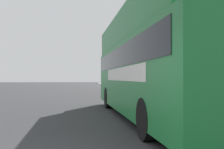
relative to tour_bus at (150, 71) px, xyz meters
The scene contains 7 objects.
ground_plane 15.35m from the tour_bus, 102.82° to the left, with size 144.00×144.00×0.00m, color #333335.
sidewalk 12.54m from the tour_bus, 72.77° to the left, with size 3.83×108.00×0.14m.
brick_terrace_rear 16.61m from the tour_bus, 58.07° to the left, with size 6.00×18.78×10.43m.
tour_bus is the anchor object (origin of this frame).
parked_car_ahead_of_bus 8.86m from the tour_bus, 85.76° to the left, with size 1.93×4.45×1.43m.
lamp_post_second 6.62m from the tour_bus, 70.62° to the left, with size 0.35×0.35×4.35m.
lamp_post_third 14.26m from the tour_bus, 80.49° to the left, with size 0.35×0.35×4.95m.
Camera 1 is at (0.84, -3.52, 1.51)m, focal length 42.00 mm.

